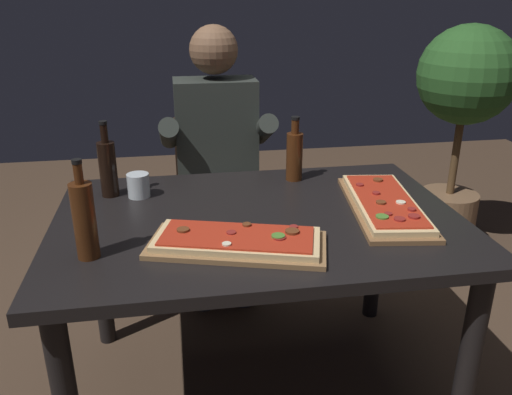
% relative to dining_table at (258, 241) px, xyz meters
% --- Properties ---
extents(ground_plane, '(6.40, 6.40, 0.00)m').
position_rel_dining_table_xyz_m(ground_plane, '(0.00, 0.00, -0.64)').
color(ground_plane, '#4C3828').
extents(dining_table, '(1.40, 0.96, 0.74)m').
position_rel_dining_table_xyz_m(dining_table, '(0.00, 0.00, 0.00)').
color(dining_table, black).
rests_on(dining_table, ground_plane).
extents(pizza_rectangular_front, '(0.58, 0.37, 0.05)m').
position_rel_dining_table_xyz_m(pizza_rectangular_front, '(-0.10, -0.22, 0.11)').
color(pizza_rectangular_front, olive).
rests_on(pizza_rectangular_front, dining_table).
extents(pizza_rectangular_left, '(0.31, 0.60, 0.05)m').
position_rel_dining_table_xyz_m(pizza_rectangular_left, '(0.45, -0.01, 0.12)').
color(pizza_rectangular_left, brown).
rests_on(pizza_rectangular_left, dining_table).
extents(wine_bottle_dark, '(0.07, 0.07, 0.30)m').
position_rel_dining_table_xyz_m(wine_bottle_dark, '(-0.54, -0.21, 0.22)').
color(wine_bottle_dark, '#47230F').
rests_on(wine_bottle_dark, dining_table).
extents(oil_bottle_amber, '(0.07, 0.07, 0.29)m').
position_rel_dining_table_xyz_m(oil_bottle_amber, '(-0.52, 0.29, 0.21)').
color(oil_bottle_amber, black).
rests_on(oil_bottle_amber, dining_table).
extents(vinegar_bottle_green, '(0.07, 0.07, 0.26)m').
position_rel_dining_table_xyz_m(vinegar_bottle_green, '(0.21, 0.35, 0.20)').
color(vinegar_bottle_green, '#47230F').
rests_on(vinegar_bottle_green, dining_table).
extents(tumbler_near_camera, '(0.08, 0.08, 0.09)m').
position_rel_dining_table_xyz_m(tumbler_near_camera, '(-0.42, 0.26, 0.13)').
color(tumbler_near_camera, silver).
rests_on(tumbler_near_camera, dining_table).
extents(diner_chair, '(0.44, 0.44, 0.87)m').
position_rel_dining_table_xyz_m(diner_chair, '(-0.07, 0.86, -0.16)').
color(diner_chair, black).
rests_on(diner_chair, ground_plane).
extents(seated_diner, '(0.53, 0.41, 1.33)m').
position_rel_dining_table_xyz_m(seated_diner, '(-0.07, 0.74, 0.10)').
color(seated_diner, '#23232D').
rests_on(seated_diner, ground_plane).
extents(potted_plant_corner, '(0.54, 0.54, 1.31)m').
position_rel_dining_table_xyz_m(potted_plant_corner, '(1.33, 1.03, 0.22)').
color(potted_plant_corner, '#846042').
rests_on(potted_plant_corner, ground_plane).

